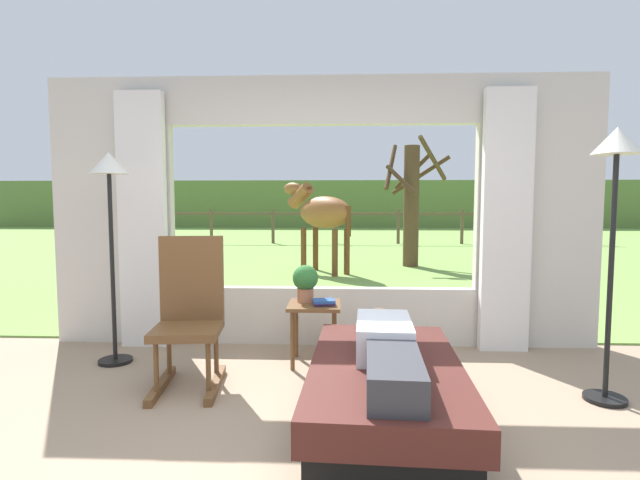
% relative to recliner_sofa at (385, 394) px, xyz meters
% --- Properties ---
extents(ground_plane, '(12.00, 12.00, 0.00)m').
position_rel_recliner_sofa_xyz_m(ground_plane, '(-0.45, -0.50, -0.22)').
color(ground_plane, gray).
extents(back_wall_with_window, '(5.20, 0.12, 2.55)m').
position_rel_recliner_sofa_xyz_m(back_wall_with_window, '(-0.45, 1.76, 1.03)').
color(back_wall_with_window, beige).
rests_on(back_wall_with_window, ground_plane).
extents(curtain_panel_left, '(0.44, 0.10, 2.40)m').
position_rel_recliner_sofa_xyz_m(curtain_panel_left, '(-2.14, 1.62, 0.98)').
color(curtain_panel_left, silver).
rests_on(curtain_panel_left, ground_plane).
extents(curtain_panel_right, '(0.44, 0.10, 2.40)m').
position_rel_recliner_sofa_xyz_m(curtain_panel_right, '(1.24, 1.62, 0.98)').
color(curtain_panel_right, silver).
rests_on(curtain_panel_right, ground_plane).
extents(outdoor_pasture_lawn, '(36.00, 21.68, 0.02)m').
position_rel_recliner_sofa_xyz_m(outdoor_pasture_lawn, '(-0.45, 12.66, -0.21)').
color(outdoor_pasture_lawn, '#759E47').
rests_on(outdoor_pasture_lawn, ground_plane).
extents(distant_hill_ridge, '(36.00, 2.00, 2.40)m').
position_rel_recliner_sofa_xyz_m(distant_hill_ridge, '(-0.45, 22.50, 0.98)').
color(distant_hill_ridge, '#5C793B').
rests_on(distant_hill_ridge, ground_plane).
extents(recliner_sofa, '(0.98, 1.74, 0.42)m').
position_rel_recliner_sofa_xyz_m(recliner_sofa, '(0.00, 0.00, 0.00)').
color(recliner_sofa, black).
rests_on(recliner_sofa, ground_plane).
extents(reclining_person, '(0.37, 1.44, 0.22)m').
position_rel_recliner_sofa_xyz_m(reclining_person, '(-0.00, -0.05, 0.30)').
color(reclining_person, silver).
rests_on(reclining_person, recliner_sofa).
extents(rocking_chair, '(0.53, 0.72, 1.12)m').
position_rel_recliner_sofa_xyz_m(rocking_chair, '(-1.41, 0.67, 0.33)').
color(rocking_chair, brown).
rests_on(rocking_chair, ground_plane).
extents(side_table, '(0.44, 0.44, 0.52)m').
position_rel_recliner_sofa_xyz_m(side_table, '(-0.50, 1.17, 0.21)').
color(side_table, brown).
rests_on(side_table, ground_plane).
extents(potted_plant, '(0.22, 0.22, 0.32)m').
position_rel_recliner_sofa_xyz_m(potted_plant, '(-0.58, 1.23, 0.48)').
color(potted_plant, '#9E6042').
rests_on(potted_plant, side_table).
extents(book_stack, '(0.20, 0.18, 0.05)m').
position_rel_recliner_sofa_xyz_m(book_stack, '(-0.41, 1.11, 0.33)').
color(book_stack, '#59336B').
rests_on(book_stack, side_table).
extents(floor_lamp_left, '(0.32, 0.32, 1.79)m').
position_rel_recliner_sofa_xyz_m(floor_lamp_left, '(-2.21, 1.12, 1.23)').
color(floor_lamp_left, black).
rests_on(floor_lamp_left, ground_plane).
extents(floor_lamp_right, '(0.32, 0.32, 1.88)m').
position_rel_recliner_sofa_xyz_m(floor_lamp_right, '(1.57, 0.48, 1.30)').
color(floor_lamp_right, black).
rests_on(floor_lamp_right, ground_plane).
extents(horse, '(1.56, 1.50, 1.73)m').
position_rel_recliner_sofa_xyz_m(horse, '(-0.64, 6.31, 0.94)').
color(horse, brown).
rests_on(horse, outdoor_pasture_lawn).
extents(pasture_tree, '(1.44, 1.57, 2.62)m').
position_rel_recliner_sofa_xyz_m(pasture_tree, '(1.19, 7.31, 1.17)').
color(pasture_tree, '#4C3823').
rests_on(pasture_tree, outdoor_pasture_lawn).
extents(pasture_fence_line, '(16.10, 0.10, 1.10)m').
position_rel_recliner_sofa_xyz_m(pasture_fence_line, '(-0.45, 12.60, 0.53)').
color(pasture_fence_line, brown).
rests_on(pasture_fence_line, outdoor_pasture_lawn).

